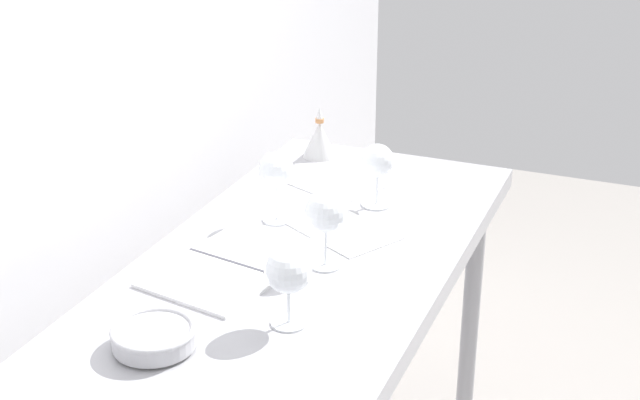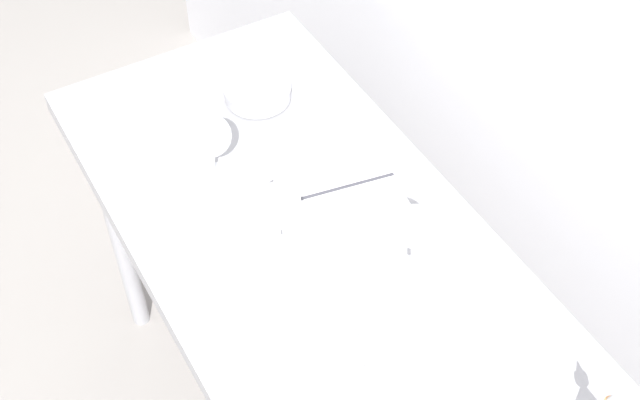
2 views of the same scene
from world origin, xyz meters
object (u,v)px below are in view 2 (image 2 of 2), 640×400
Objects in this scene: wine_glass_near_center at (278,207)px; wine_glass_far_right at (416,229)px; wine_glass_near_right at (381,348)px; tasting_sheet_lower at (344,307)px; wine_glass_near_left at (210,137)px; open_notebook at (340,190)px; tasting_sheet_upper at (470,388)px; tasting_bowl at (258,91)px.

wine_glass_far_right is at bearing 48.37° from wine_glass_near_center.
wine_glass_near_right reaches higher than tasting_sheet_lower.
wine_glass_far_right is 0.47m from wine_glass_near_left.
open_notebook is 0.51m from tasting_sheet_upper.
wine_glass_near_left is (-0.25, -0.02, -0.01)m from wine_glass_near_center.
tasting_bowl is (-0.17, 0.19, -0.09)m from wine_glass_near_left.
open_notebook is 1.57× the size of tasting_sheet_lower.
tasting_bowl is at bearing -163.26° from tasting_sheet_lower.
wine_glass_near_left is at bearing -144.05° from tasting_sheet_upper.
open_notebook is at bearing 112.37° from wine_glass_near_center.
wine_glass_near_center is at bearing -139.50° from tasting_sheet_lower.
open_notebook is (-0.25, -0.01, -0.12)m from wine_glass_far_right.
tasting_bowl is at bearing -159.40° from tasting_sheet_upper.
tasting_sheet_lower is at bearing 8.27° from wine_glass_near_left.
wine_glass_near_center is at bearing -21.77° from tasting_bowl.
wine_glass_near_center is 0.35m from wine_glass_near_right.
tasting_sheet_lower is at bearing -86.10° from wine_glass_far_right.
wine_glass_far_right reaches higher than tasting_sheet_lower.
tasting_sheet_upper is 0.77× the size of tasting_sheet_lower.
wine_glass_near_center is 0.25m from wine_glass_near_left.
tasting_sheet_upper is at bearing 5.18° from open_notebook.
open_notebook is at bearing -177.07° from wine_glass_far_right.
tasting_bowl is at bearing 131.74° from wine_glass_near_left.
wine_glass_near_right is at bearing 17.86° from tasting_sheet_lower.
wine_glass_far_right reaches higher than open_notebook.
wine_glass_near_center is at bearing -57.69° from open_notebook.
tasting_sheet_lower is at bearing 11.59° from wine_glass_near_center.
wine_glass_near_right is 0.38× the size of open_notebook.
wine_glass_far_right is at bearing 122.80° from tasting_sheet_lower.
wine_glass_near_right is (0.18, -0.19, -0.01)m from wine_glass_far_right.
wine_glass_near_right is 0.60× the size of tasting_sheet_lower.
tasting_sheet_upper is (0.51, -0.04, -0.00)m from open_notebook.
wine_glass_near_right is 0.79m from tasting_bowl.
wine_glass_near_right reaches higher than tasting_bowl.
wine_glass_near_center is 0.46m from tasting_bowl.
wine_glass_near_left reaches higher than tasting_sheet_lower.
tasting_sheet_upper is at bearing -1.91° from tasting_bowl.
wine_glass_near_center is at bearing -131.63° from wine_glass_far_right.
wine_glass_near_center reaches higher than wine_glass_near_right.
wine_glass_near_left is at bearing -142.83° from tasting_sheet_lower.
wine_glass_far_right is 0.30m from tasting_sheet_upper.
tasting_bowl is (-0.42, 0.17, -0.10)m from wine_glass_near_center.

